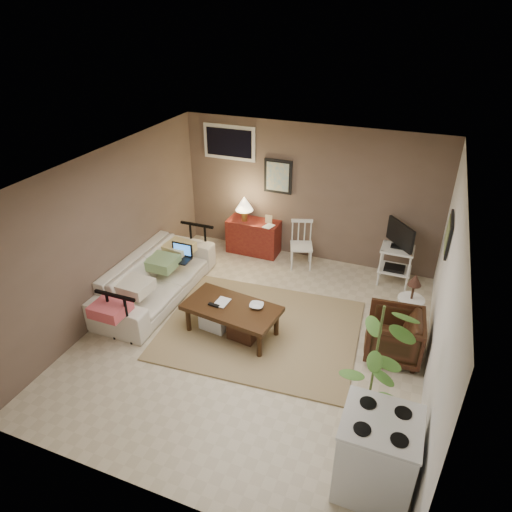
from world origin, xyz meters
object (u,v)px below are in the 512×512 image
at_px(sofa, 156,271).
at_px(armchair, 394,333).
at_px(coffee_table, 231,317).
at_px(potted_plant, 374,369).
at_px(red_console, 253,233).
at_px(spindle_chair, 301,246).
at_px(tv_stand, 397,252).
at_px(side_table, 412,298).
at_px(stove, 376,455).

bearing_deg(sofa, armchair, -91.08).
height_order(coffee_table, potted_plant, potted_plant).
relative_size(red_console, spindle_chair, 1.32).
xyz_separation_m(coffee_table, sofa, (-1.46, 0.43, 0.18)).
xyz_separation_m(spindle_chair, tv_stand, (1.58, 0.02, 0.19)).
bearing_deg(potted_plant, spindle_chair, 117.65).
height_order(spindle_chair, potted_plant, potted_plant).
height_order(sofa, armchair, sofa).
height_order(sofa, tv_stand, tv_stand).
distance_m(red_console, potted_plant, 4.27).
xyz_separation_m(coffee_table, tv_stand, (1.95, 2.17, 0.30)).
relative_size(spindle_chair, side_table, 0.86).
bearing_deg(armchair, red_console, -130.03).
xyz_separation_m(sofa, armchair, (3.60, -0.07, -0.10)).
bearing_deg(armchair, sofa, -95.66).
bearing_deg(red_console, sofa, -114.45).
height_order(red_console, side_table, red_console).
relative_size(sofa, red_console, 2.13).
bearing_deg(armchair, spindle_chair, -139.90).
bearing_deg(side_table, sofa, -172.77).
height_order(sofa, stove, stove).
bearing_deg(red_console, tv_stand, -3.23).
bearing_deg(red_console, stove, -54.59).
bearing_deg(potted_plant, red_console, 128.34).
xyz_separation_m(sofa, side_table, (3.74, 0.47, 0.14)).
height_order(tv_stand, potted_plant, potted_plant).
xyz_separation_m(tv_stand, side_table, (0.32, -1.27, 0.02)).
bearing_deg(tv_stand, potted_plant, -88.70).
relative_size(coffee_table, armchair, 1.94).
relative_size(armchair, stove, 0.78).
relative_size(spindle_chair, armchair, 1.16).
height_order(red_console, stove, red_console).
relative_size(spindle_chair, potted_plant, 0.48).
height_order(side_table, armchair, side_table).
height_order(coffee_table, sofa, sofa).
relative_size(red_console, stove, 1.20).
distance_m(side_table, armchair, 0.61).
bearing_deg(side_table, tv_stand, 104.34).
bearing_deg(side_table, coffee_table, -158.27).
distance_m(sofa, side_table, 3.77).
bearing_deg(spindle_chair, side_table, -33.28).
relative_size(side_table, potted_plant, 0.57).
bearing_deg(stove, potted_plant, 105.78).
relative_size(potted_plant, stove, 1.86).
distance_m(coffee_table, potted_plant, 2.34).
distance_m(red_console, spindle_chair, 0.98).
xyz_separation_m(coffee_table, potted_plant, (2.02, -1.00, 0.63)).
bearing_deg(armchair, potted_plant, -9.54).
bearing_deg(sofa, red_console, -24.45).
height_order(tv_stand, armchair, tv_stand).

